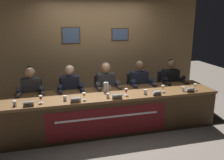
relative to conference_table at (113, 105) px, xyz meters
The scene contains 29 objects.
ground_plane 0.53m from the conference_table, 87.76° to the left, with size 12.00×12.00×0.00m, color #70665B.
wall_back_panelled 1.83m from the conference_table, 89.85° to the left, with size 5.23×0.14×2.60m.
conference_table is the anchor object (origin of this frame).
chair_far_left 1.67m from the conference_table, 153.39° to the left, with size 0.44×0.45×0.89m.
panelist_far_left 1.60m from the conference_table, 159.83° to the left, with size 0.51×0.48×1.22m.
nameplate_far_left 1.52m from the conference_table, behind, with size 0.17×0.06×0.08m.
juice_glass_far_left 1.33m from the conference_table, behind, with size 0.06×0.06×0.12m.
water_cup_far_left 1.73m from the conference_table, behind, with size 0.06×0.06×0.08m.
chair_left 1.06m from the conference_table, 134.86° to the left, with size 0.44×0.45×0.89m.
panelist_left 0.94m from the conference_table, 143.61° to the left, with size 0.51×0.48×1.22m.
nameplate_left 0.80m from the conference_table, 163.14° to the right, with size 0.18×0.06×0.08m.
juice_glass_left 0.65m from the conference_table, 167.10° to the right, with size 0.06×0.06×0.12m.
water_cup_left 0.93m from the conference_table, behind, with size 0.06×0.06×0.08m.
chair_center 0.75m from the conference_table, 89.64° to the left, with size 0.44×0.45×0.89m.
panelist_center 0.58m from the conference_table, 89.50° to the left, with size 0.51×0.48×1.22m.
nameplate_center 0.34m from the conference_table, 89.75° to the right, with size 0.19×0.06×0.08m.
juice_glass_center 0.38m from the conference_table, 21.61° to the right, with size 0.06×0.06×0.12m.
water_cup_center 0.33m from the conference_table, 133.94° to the right, with size 0.06×0.06×0.08m.
chair_right 1.06m from the conference_table, 44.78° to the left, with size 0.44×0.45×0.89m.
panelist_right 0.95m from the conference_table, 36.04° to the left, with size 0.51×0.48×1.22m.
nameplate_right 0.85m from the conference_table, 16.89° to the right, with size 0.16×0.06×0.08m.
juice_glass_right 1.02m from the conference_table, ahead, with size 0.06×0.06×0.12m.
water_cup_right 0.65m from the conference_table, 11.95° to the right, with size 0.06×0.06×0.08m.
chair_far_right 1.68m from the conference_table, 26.46° to the left, with size 0.44×0.45×0.89m.
panelist_far_right 1.61m from the conference_table, 20.05° to the left, with size 0.51×0.48×1.22m.
nameplate_far_right 1.52m from the conference_table, ahead, with size 0.17×0.06×0.08m.
juice_glass_far_right 1.67m from the conference_table, ahead, with size 0.06×0.06×0.12m.
water_cup_far_right 1.41m from the conference_table, ahead, with size 0.06×0.06×0.08m.
water_pitcher_central 0.37m from the conference_table, 116.86° to the left, with size 0.15×0.10×0.21m.
Camera 1 is at (-1.13, -4.25, 2.16)m, focal length 38.82 mm.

